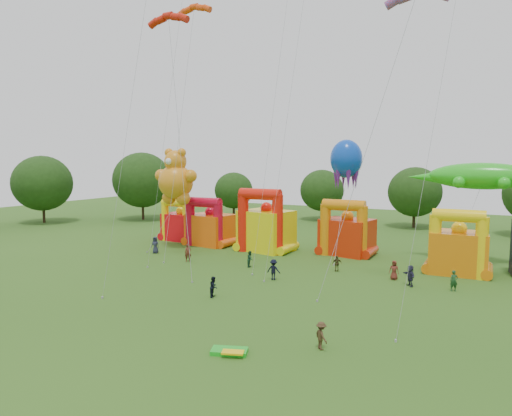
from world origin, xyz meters
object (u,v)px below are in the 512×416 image
at_px(teddy_bear_kite, 172,191).
at_px(spectator_4, 337,264).
at_px(bouncy_castle_2, 265,227).
at_px(octopus_kite, 343,194).
at_px(bouncy_castle_0, 181,224).
at_px(gecko_kite, 472,205).
at_px(spectator_0, 155,245).

relative_size(teddy_bear_kite, spectator_4, 7.83).
distance_m(bouncy_castle_2, octopus_kite, 9.88).
height_order(bouncy_castle_0, octopus_kite, octopus_kite).
distance_m(bouncy_castle_0, bouncy_castle_2, 13.30).
bearing_deg(gecko_kite, bouncy_castle_2, -173.93).
bearing_deg(spectator_0, gecko_kite, 2.54).
xyz_separation_m(bouncy_castle_2, teddy_bear_kite, (-10.32, -4.15, 4.18)).
bearing_deg(octopus_kite, bouncy_castle_0, -178.62).
bearing_deg(bouncy_castle_2, octopus_kite, 11.29).
xyz_separation_m(bouncy_castle_0, bouncy_castle_2, (13.22, -1.22, 0.65)).
bearing_deg(octopus_kite, teddy_bear_kite, -162.83).
xyz_separation_m(bouncy_castle_2, octopus_kite, (8.79, 1.75, 4.15)).
relative_size(octopus_kite, spectator_0, 6.81).
height_order(bouncy_castle_0, gecko_kite, gecko_kite).
bearing_deg(octopus_kite, spectator_4, -76.46).
height_order(gecko_kite, spectator_0, gecko_kite).
distance_m(bouncy_castle_0, teddy_bear_kite, 7.79).
bearing_deg(bouncy_castle_2, bouncy_castle_0, 174.71).
relative_size(bouncy_castle_2, spectator_0, 3.87).
xyz_separation_m(teddy_bear_kite, octopus_kite, (19.10, 5.90, -0.03)).
distance_m(spectator_0, spectator_4, 21.22).
bearing_deg(gecko_kite, teddy_bear_kite, -168.62).
height_order(bouncy_castle_2, teddy_bear_kite, teddy_bear_kite).
relative_size(bouncy_castle_0, octopus_kite, 0.43).
height_order(gecko_kite, spectator_4, gecko_kite).
height_order(teddy_bear_kite, octopus_kite, octopus_kite).
xyz_separation_m(bouncy_castle_2, spectator_0, (-10.56, -7.14, -1.85)).
bearing_deg(octopus_kite, gecko_kite, 2.49).
distance_m(bouncy_castle_0, spectator_4, 24.92).
distance_m(bouncy_castle_0, gecko_kite, 35.30).
bearing_deg(bouncy_castle_2, gecko_kite, 6.07).
relative_size(spectator_0, spectator_4, 1.24).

